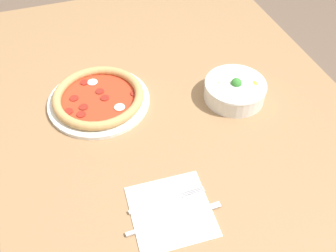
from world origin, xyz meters
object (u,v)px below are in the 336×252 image
at_px(bowl, 235,89).
at_px(fork, 166,201).
at_px(pizza, 98,98).
at_px(knife, 170,220).

xyz_separation_m(bowl, fork, (0.28, -0.31, -0.03)).
height_order(pizza, knife, pizza).
xyz_separation_m(fork, knife, (0.05, -0.01, -0.00)).
xyz_separation_m(pizza, fork, (0.39, 0.08, -0.01)).
height_order(bowl, fork, bowl).
height_order(pizza, fork, pizza).
distance_m(bowl, fork, 0.42).
relative_size(fork, knife, 0.82).
bearing_deg(bowl, fork, -47.77).
relative_size(bowl, knife, 0.80).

